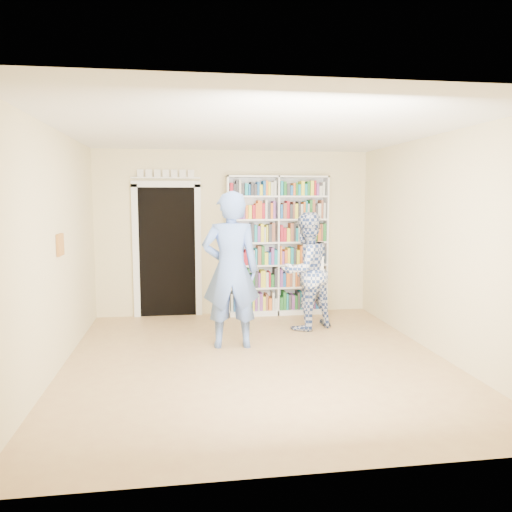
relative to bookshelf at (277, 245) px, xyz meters
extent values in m
plane|color=#AB7D53|center=(-0.69, -2.34, -1.16)|extent=(5.00, 5.00, 0.00)
plane|color=white|center=(-0.69, -2.34, 1.54)|extent=(5.00, 5.00, 0.00)
plane|color=beige|center=(-0.69, 0.16, 0.19)|extent=(4.50, 0.00, 4.50)
plane|color=beige|center=(-2.94, -2.34, 0.19)|extent=(0.00, 5.00, 5.00)
plane|color=beige|center=(1.56, -2.34, 0.19)|extent=(0.00, 5.00, 5.00)
cube|color=white|center=(0.00, 0.00, -0.01)|extent=(1.66, 0.31, 2.29)
cube|color=white|center=(0.00, 0.00, -0.01)|extent=(0.03, 0.31, 2.29)
cube|color=black|center=(-1.79, 0.14, -0.11)|extent=(0.90, 0.03, 2.10)
cube|color=white|center=(-2.29, 0.12, -0.11)|extent=(0.10, 0.06, 2.20)
cube|color=white|center=(-1.29, 0.12, -0.11)|extent=(0.10, 0.06, 2.20)
cube|color=white|center=(-1.79, 0.12, 0.99)|extent=(1.10, 0.06, 0.10)
cube|color=white|center=(-1.79, 0.12, 1.09)|extent=(1.10, 0.08, 0.02)
cube|color=brown|center=(-2.92, -2.14, 0.24)|extent=(0.03, 0.25, 0.25)
imported|color=#5879C4|center=(-0.94, -1.74, -0.15)|extent=(0.76, 0.52, 2.02)
imported|color=navy|center=(0.24, -1.00, -0.29)|extent=(1.04, 0.95, 1.72)
cube|color=white|center=(0.36, -1.17, -0.20)|extent=(0.20, 0.01, 0.28)
camera|label=1|loc=(-1.54, -8.05, 0.77)|focal=35.00mm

